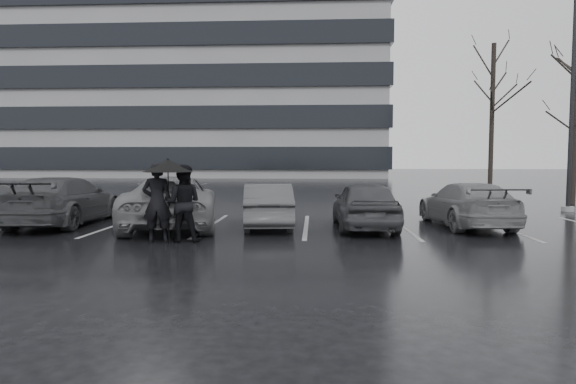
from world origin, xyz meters
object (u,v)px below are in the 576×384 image
(car_west_a, at_px, (268,205))
(car_east, at_px, (467,204))
(car_main, at_px, (365,204))
(tree_north, at_px, (492,119))
(tree_east, at_px, (576,111))
(car_west_c, at_px, (64,201))
(car_west_b, at_px, (172,201))
(lamp_post, at_px, (572,110))
(pedestrian_left, at_px, (157,202))
(pedestrian_right, at_px, (183,203))

(car_west_a, height_order, car_east, car_east)
(car_main, height_order, car_east, car_main)
(tree_north, bearing_deg, tree_east, -81.87)
(car_west_c, bearing_deg, car_west_b, 171.95)
(car_west_a, bearing_deg, car_west_b, -3.83)
(lamp_post, bearing_deg, tree_north, 85.91)
(car_main, distance_m, tree_east, 12.95)
(car_main, bearing_deg, tree_east, -142.92)
(car_west_a, height_order, tree_east, tree_east)
(car_west_c, distance_m, pedestrian_left, 4.75)
(pedestrian_left, distance_m, lamp_post, 15.32)
(car_west_b, bearing_deg, lamp_post, -172.36)
(car_main, height_order, car_west_c, car_west_c)
(car_west_b, relative_size, tree_east, 0.66)
(car_west_a, bearing_deg, car_main, 168.99)
(car_west_b, distance_m, pedestrian_left, 2.62)
(car_west_b, bearing_deg, car_east, 171.64)
(car_west_c, height_order, tree_east, tree_east)
(tree_east, bearing_deg, pedestrian_right, -144.35)
(car_east, bearing_deg, lamp_post, -143.40)
(car_west_b, distance_m, lamp_post, 14.69)
(car_east, height_order, pedestrian_right, pedestrian_right)
(car_east, distance_m, tree_north, 15.81)
(pedestrian_left, distance_m, pedestrian_right, 0.59)
(car_main, relative_size, car_west_c, 0.81)
(car_west_b, xyz_separation_m, tree_north, (14.27, 14.80, 3.52))
(car_east, height_order, pedestrian_left, pedestrian_left)
(car_west_c, relative_size, tree_north, 0.58)
(car_east, xyz_separation_m, tree_north, (5.76, 14.28, 3.61))
(car_main, distance_m, car_west_b, 5.52)
(car_main, distance_m, car_west_c, 8.89)
(car_west_a, distance_m, lamp_post, 12.16)
(car_west_c, bearing_deg, car_main, 174.65)
(car_main, height_order, car_west_b, car_west_b)
(car_west_a, distance_m, car_west_b, 2.76)
(car_west_a, bearing_deg, lamp_post, -163.63)
(pedestrian_left, relative_size, tree_east, 0.24)
(car_west_b, height_order, pedestrian_right, pedestrian_right)
(car_west_a, relative_size, car_west_c, 0.77)
(pedestrian_left, height_order, pedestrian_right, pedestrian_left)
(car_west_a, xyz_separation_m, tree_east, (12.51, 7.65, 3.38))
(pedestrian_right, bearing_deg, pedestrian_left, 11.42)
(car_west_a, distance_m, pedestrian_right, 3.14)
(car_west_b, xyz_separation_m, car_east, (8.50, 0.52, -0.09))
(pedestrian_left, height_order, tree_north, tree_north)
(car_west_a, height_order, lamp_post, lamp_post)
(pedestrian_left, bearing_deg, car_west_c, -45.15)
(car_west_b, bearing_deg, pedestrian_left, 87.53)
(tree_east, height_order, tree_north, tree_north)
(lamp_post, bearing_deg, tree_east, 60.23)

